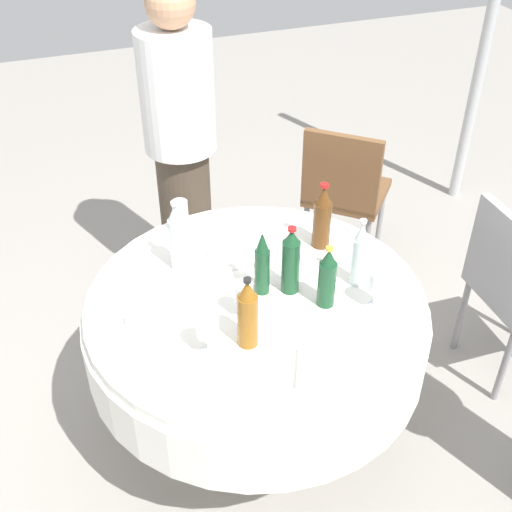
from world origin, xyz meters
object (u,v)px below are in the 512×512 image
plate_north (153,314)px  wine_glass_far (207,328)px  bottle_clear_south (360,255)px  bottle_brown_west (322,218)px  wine_glass_outer (244,294)px  wine_glass_right (379,283)px  plate_inner (237,249)px  wine_glass_west (180,211)px  dining_table (256,328)px  bottle_amber_far (248,314)px  chair_outer (344,188)px  bottle_clear_outer (177,238)px  bottle_dark_green_right (291,261)px  person_south (180,147)px  bottle_dark_green_near (262,264)px  bottle_dark_green_front (327,278)px

plate_north → wine_glass_far: bearing=119.5°
bottle_clear_south → bottle_brown_west: (0.03, -0.27, 0.00)m
bottle_brown_west → wine_glass_outer: size_ratio=2.00×
wine_glass_right → plate_inner: size_ratio=0.59×
bottle_clear_south → wine_glass_west: bearing=-46.2°
dining_table → bottle_brown_west: size_ratio=4.47×
wine_glass_west → wine_glass_far: bearing=82.3°
bottle_amber_far → chair_outer: 1.51m
bottle_clear_outer → plate_north: (0.16, 0.24, -0.13)m
dining_table → bottle_dark_green_right: bearing=-179.3°
bottle_clear_outer → bottle_brown_west: bearing=174.5°
plate_north → person_south: size_ratio=0.13×
bottle_dark_green_right → plate_inner: bottle_dark_green_right is taller
plate_inner → chair_outer: size_ratio=0.29×
bottle_dark_green_right → wine_glass_outer: 0.22m
bottle_dark_green_near → chair_outer: 1.24m
wine_glass_right → wine_glass_far: bearing=0.8°
bottle_clear_south → bottle_clear_outer: bottle_clear_outer is taller
dining_table → person_south: person_south is taller
dining_table → person_south: size_ratio=0.79×
bottle_clear_south → person_south: (0.39, -1.09, -0.02)m
wine_glass_outer → plate_north: (0.30, -0.11, -0.09)m
bottle_dark_green_right → chair_outer: bearing=-127.2°
bottle_dark_green_near → person_south: (0.04, -1.01, -0.02)m
plate_north → wine_glass_west: bearing=-115.7°
bottle_clear_outer → plate_north: size_ratio=1.43×
bottle_clear_outer → wine_glass_west: 0.24m
bottle_amber_far → person_south: (-0.10, -1.25, -0.02)m
bottle_dark_green_right → bottle_clear_outer: bottle_clear_outer is taller
plate_north → bottle_amber_far: bearing=137.8°
plate_inner → plate_north: size_ratio=1.23×
bottle_dark_green_near → chair_outer: size_ratio=0.31×
bottle_dark_green_right → plate_inner: (0.10, -0.29, -0.12)m
bottle_clear_south → wine_glass_outer: 0.46m
dining_table → bottle_amber_far: bearing=63.4°
bottle_dark_green_near → person_south: bearing=-87.8°
dining_table → person_south: (0.00, -1.04, 0.26)m
chair_outer → bottle_clear_outer: bearing=-106.2°
bottle_amber_far → dining_table: bearing=-116.6°
bottle_brown_west → wine_glass_right: 0.41m
dining_table → wine_glass_outer: bearing=45.8°
bottle_dark_green_right → plate_inner: 0.33m
bottle_dark_green_near → bottle_dark_green_right: (-0.10, 0.03, 0.00)m
bottle_brown_west → person_south: (0.36, -0.82, -0.03)m
bottle_clear_south → chair_outer: bottle_clear_south is taller
person_south → bottle_clear_outer: bearing=-105.5°
wine_glass_outer → bottle_dark_green_right: bearing=-159.5°
bottle_dark_green_front → wine_glass_west: bottle_dark_green_front is taller
bottle_dark_green_near → bottle_clear_south: bottle_clear_south is taller
bottle_dark_green_right → bottle_dark_green_near: bearing=-15.4°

